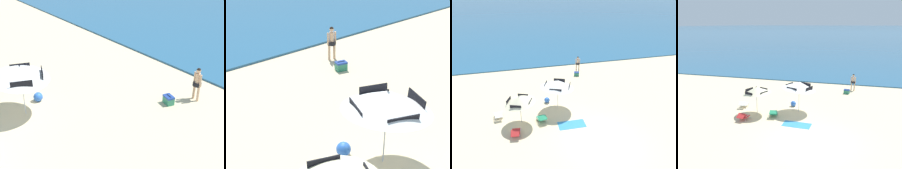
{
  "view_description": "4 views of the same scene",
  "coord_description": "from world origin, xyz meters",
  "views": [
    {
      "loc": [
        9.99,
        -0.31,
        7.58
      ],
      "look_at": [
        -0.19,
        7.79,
        0.84
      ],
      "focal_mm": 52.52,
      "sensor_mm": 36.0,
      "label": 1
    },
    {
      "loc": [
        -7.5,
        -0.58,
        6.18
      ],
      "look_at": [
        -0.6,
        7.32,
        0.88
      ],
      "focal_mm": 54.08,
      "sensor_mm": 36.0,
      "label": 2
    },
    {
      "loc": [
        -4.53,
        -8.5,
        8.19
      ],
      "look_at": [
        -0.64,
        6.2,
        0.86
      ],
      "focal_mm": 32.62,
      "sensor_mm": 36.0,
      "label": 3
    },
    {
      "loc": [
        1.85,
        -11.2,
        6.2
      ],
      "look_at": [
        -2.98,
        6.69,
        1.3
      ],
      "focal_mm": 37.05,
      "sensor_mm": 36.0,
      "label": 4
    }
  ],
  "objects": [
    {
      "name": "person_standing_near_shore",
      "position": [
        2.11,
        10.87,
        0.92
      ],
      "size": [
        0.47,
        0.39,
        1.6
      ],
      "color": "#D8A87F",
      "rests_on": "ground"
    },
    {
      "name": "beach_ball",
      "position": [
        -2.29,
        5.14,
        0.21
      ],
      "size": [
        0.43,
        0.43,
        0.43
      ],
      "primitive_type": "sphere",
      "color": "blue",
      "rests_on": "ground"
    },
    {
      "name": "beach_umbrella_striped_second",
      "position": [
        -1.64,
        4.21,
        1.95
      ],
      "size": [
        3.2,
        3.18,
        2.36
      ],
      "color": "silver",
      "rests_on": "ground"
    },
    {
      "name": "cooler_box",
      "position": [
        1.59,
        9.62,
        0.2
      ],
      "size": [
        0.57,
        0.47,
        0.43
      ],
      "color": "#2D7F5B",
      "rests_on": "ground"
    }
  ]
}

